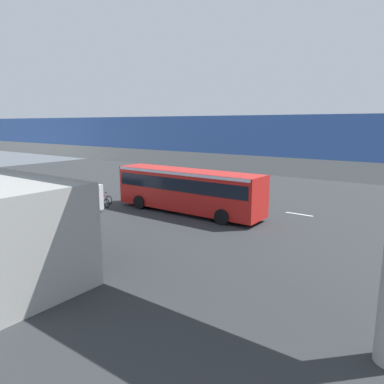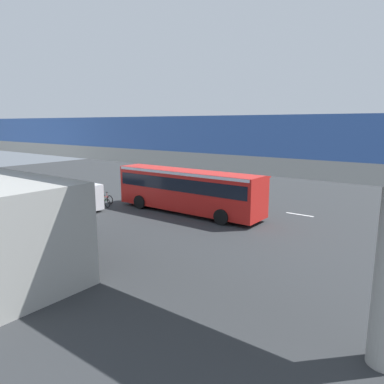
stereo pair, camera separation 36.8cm
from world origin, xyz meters
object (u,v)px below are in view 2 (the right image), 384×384
object	(u,v)px
city_bus	(188,187)
pedestrian	(250,199)
parked_van	(73,194)
bicycle_red	(106,199)
bicycle_green	(103,202)
traffic_sign	(269,182)

from	to	relation	value
city_bus	pedestrian	xyz separation A→B (m)	(-3.33, -3.32, -1.00)
parked_van	pedestrian	distance (m)	13.37
city_bus	bicycle_red	world-z (taller)	city_bus
city_bus	bicycle_red	xyz separation A→B (m)	(7.27, 1.61, -1.51)
parked_van	bicycle_green	size ratio (longest dim) A/B	2.71
city_bus	traffic_sign	distance (m)	6.88
city_bus	parked_van	bearing A→B (deg)	30.69
bicycle_green	bicycle_red	world-z (taller)	same
city_bus	parked_van	xyz separation A→B (m)	(7.53, 4.47, -0.70)
bicycle_green	city_bus	bearing A→B (deg)	-158.51
city_bus	traffic_sign	bearing A→B (deg)	-121.76
city_bus	bicycle_green	bearing A→B (deg)	21.49
city_bus	bicycle_green	distance (m)	7.13
pedestrian	bicycle_green	bearing A→B (deg)	30.91
bicycle_red	pedestrian	world-z (taller)	pedestrian
bicycle_green	pedestrian	distance (m)	11.44
pedestrian	bicycle_red	bearing A→B (deg)	24.94
parked_van	bicycle_green	world-z (taller)	parked_van
city_bus	bicycle_green	world-z (taller)	city_bus
parked_van	bicycle_green	xyz separation A→B (m)	(-1.05, -1.92, -0.81)
city_bus	pedestrian	size ratio (longest dim) A/B	6.44
traffic_sign	parked_van	bearing A→B (deg)	42.78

